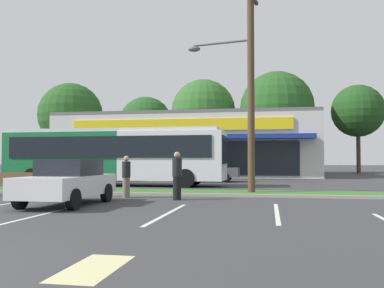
{
  "coord_description": "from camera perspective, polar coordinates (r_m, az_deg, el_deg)",
  "views": [
    {
      "loc": [
        5.19,
        -4.45,
        1.48
      ],
      "look_at": [
        1.12,
        18.1,
        2.33
      ],
      "focal_mm": 40.19,
      "sensor_mm": 36.0,
      "label": 1
    }
  ],
  "objects": [
    {
      "name": "car_2",
      "position": [
        31.24,
        -11.69,
        -3.37
      ],
      "size": [
        4.35,
        1.86,
        1.5
      ],
      "rotation": [
        0.0,
        0.0,
        3.14
      ],
      "color": "#515459",
      "rests_on": "ground_plane"
    },
    {
      "name": "tree_left",
      "position": [
        53.55,
        -6.15,
        2.72
      ],
      "size": [
        6.61,
        6.61,
        9.29
      ],
      "color": "#473323",
      "rests_on": "ground_plane"
    },
    {
      "name": "car_0",
      "position": [
        29.03,
        1.83,
        -3.62
      ],
      "size": [
        4.58,
        1.87,
        1.35
      ],
      "rotation": [
        0.0,
        0.0,
        3.14
      ],
      "color": "#515459",
      "rests_on": "ground_plane"
    },
    {
      "name": "tree_mid_right",
      "position": [
        50.32,
        21.15,
        4.1
      ],
      "size": [
        5.7,
        5.7,
        9.67
      ],
      "color": "#473323",
      "rests_on": "ground_plane"
    },
    {
      "name": "parking_stripe_2",
      "position": [
        11.97,
        -3.28,
        -9.2
      ],
      "size": [
        0.12,
        4.8,
        0.01
      ],
      "primitive_type": "cube",
      "color": "silver",
      "rests_on": "ground_plane"
    },
    {
      "name": "city_bus",
      "position": [
        25.13,
        -10.26,
        -1.42
      ],
      "size": [
        12.85,
        2.84,
        3.25
      ],
      "rotation": [
        0.0,
        0.0,
        -0.02
      ],
      "color": "#196638",
      "rests_on": "ground_plane"
    },
    {
      "name": "tree_far_left",
      "position": [
        53.65,
        -15.81,
        3.72
      ],
      "size": [
        7.65,
        7.65,
        10.68
      ],
      "color": "#473323",
      "rests_on": "ground_plane"
    },
    {
      "name": "parking_stripe_3",
      "position": [
        12.39,
        11.2,
        -8.92
      ],
      "size": [
        0.12,
        4.8,
        0.01
      ],
      "primitive_type": "cube",
      "color": "silver",
      "rests_on": "ground_plane"
    },
    {
      "name": "utility_pole",
      "position": [
        18.72,
        7.36,
        8.53
      ],
      "size": [
        3.13,
        2.38,
        9.19
      ],
      "color": "#4C3826",
      "rests_on": "ground_plane"
    },
    {
      "name": "pedestrian_near_bench",
      "position": [
        15.92,
        -2.0,
        -4.22
      ],
      "size": [
        0.36,
        0.36,
        1.78
      ],
      "rotation": [
        0.0,
        0.0,
        4.93
      ],
      "color": "black",
      "rests_on": "ground_plane"
    },
    {
      "name": "lot_arrow",
      "position": [
        6.26,
        -12.99,
        -15.73
      ],
      "size": [
        0.7,
        1.6,
        0.01
      ],
      "primitive_type": "cube",
      "color": "beige",
      "rests_on": "ground_plane"
    },
    {
      "name": "curb_lip",
      "position": [
        18.05,
        -6.57,
        -6.61
      ],
      "size": [
        56.0,
        0.24,
        0.12
      ],
      "primitive_type": "cube",
      "color": "#99968C",
      "rests_on": "ground_plane"
    },
    {
      "name": "tree_mid_left",
      "position": [
        50.04,
        1.52,
        4.35
      ],
      "size": [
        7.42,
        7.42,
        10.83
      ],
      "color": "#473323",
      "rests_on": "ground_plane"
    },
    {
      "name": "storefront_building",
      "position": [
        40.6,
        -0.2,
        -0.22
      ],
      "size": [
        23.06,
        12.27,
        5.62
      ],
      "color": "beige",
      "rests_on": "ground_plane"
    },
    {
      "name": "tree_mid",
      "position": [
        48.6,
        11.21,
        4.66
      ],
      "size": [
        8.17,
        8.17,
        11.26
      ],
      "color": "#473323",
      "rests_on": "ground_plane"
    },
    {
      "name": "car_3",
      "position": [
        14.73,
        -16.17,
        -4.82
      ],
      "size": [
        1.94,
        4.19,
        1.5
      ],
      "rotation": [
        0.0,
        0.0,
        -1.57
      ],
      "color": "silver",
      "rests_on": "ground_plane"
    },
    {
      "name": "parking_stripe_1",
      "position": [
        12.34,
        -19.57,
        -8.87
      ],
      "size": [
        0.12,
        4.8,
        0.01
      ],
      "primitive_type": "cube",
      "color": "silver",
      "rests_on": "ground_plane"
    },
    {
      "name": "bus_stop_bench",
      "position": [
        19.69,
        -21.96,
        -4.8
      ],
      "size": [
        1.6,
        0.45,
        0.95
      ],
      "rotation": [
        0.0,
        0.0,
        3.14
      ],
      "color": "brown",
      "rests_on": "ground_plane"
    },
    {
      "name": "pedestrian_mid",
      "position": [
        17.01,
        -8.72,
        -4.3
      ],
      "size": [
        0.33,
        0.33,
        1.64
      ],
      "rotation": [
        0.0,
        0.0,
        4.36
      ],
      "color": "#726651",
      "rests_on": "ground_plane"
    },
    {
      "name": "grass_median",
      "position": [
        19.22,
        -5.51,
        -6.34
      ],
      "size": [
        56.0,
        2.2,
        0.12
      ],
      "primitive_type": "cube",
      "color": "#386B28",
      "rests_on": "ground_plane"
    }
  ]
}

